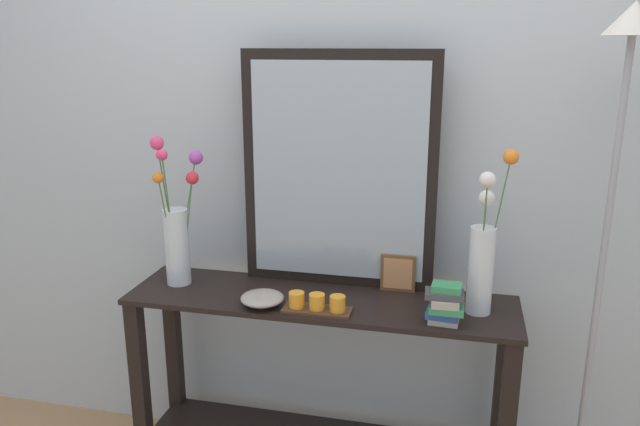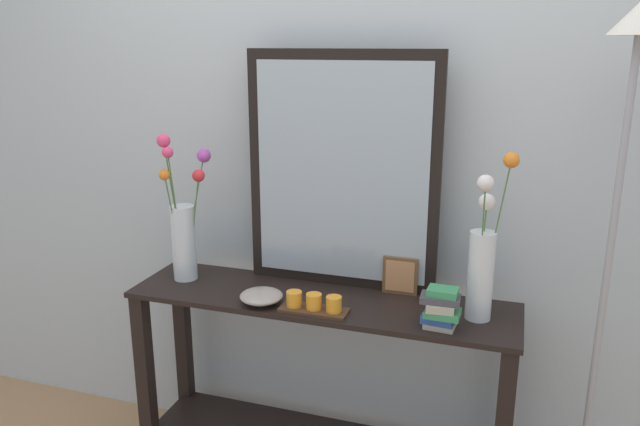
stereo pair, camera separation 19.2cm
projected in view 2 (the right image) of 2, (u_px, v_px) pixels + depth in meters
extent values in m
cube|color=#B2BCC1|center=(344.00, 145.00, 2.44)|extent=(6.40, 0.08, 2.70)
cube|color=black|center=(320.00, 300.00, 2.30)|extent=(1.45, 0.37, 0.02)
cube|color=black|center=(146.00, 387.00, 2.48)|extent=(0.06, 0.06, 0.80)
cube|color=black|center=(184.00, 353.00, 2.75)|extent=(0.06, 0.06, 0.80)
cube|color=black|center=(504.00, 408.00, 2.34)|extent=(0.06, 0.06, 0.80)
cube|color=black|center=(342.00, 172.00, 2.31)|extent=(0.74, 0.03, 0.90)
cube|color=#9EADB7|center=(341.00, 173.00, 2.30)|extent=(0.66, 0.00, 0.82)
cylinder|color=silver|center=(184.00, 243.00, 2.45)|extent=(0.10, 0.10, 0.30)
cylinder|color=#4C753D|center=(193.00, 215.00, 2.46)|extent=(0.07, 0.11, 0.47)
sphere|color=#B24CB7|center=(204.00, 156.00, 2.44)|extent=(0.06, 0.06, 0.06)
cylinder|color=#4C753D|center=(194.00, 226.00, 2.42)|extent=(0.06, 0.03, 0.41)
sphere|color=red|center=(198.00, 176.00, 2.37)|extent=(0.05, 0.05, 0.05)
cylinder|color=#4C753D|center=(177.00, 215.00, 2.38)|extent=(0.01, 0.09, 0.51)
sphere|color=#EA4275|center=(168.00, 152.00, 2.27)|extent=(0.04, 0.04, 0.04)
cylinder|color=#4C753D|center=(175.00, 210.00, 2.38)|extent=(0.03, 0.06, 0.55)
sphere|color=#EA4275|center=(163.00, 141.00, 2.29)|extent=(0.05, 0.05, 0.05)
cylinder|color=#4C753D|center=(175.00, 226.00, 2.40)|extent=(0.02, 0.08, 0.42)
sphere|color=orange|center=(164.00, 175.00, 2.31)|extent=(0.04, 0.04, 0.04)
cylinder|color=silver|center=(480.00, 276.00, 2.09)|extent=(0.09, 0.09, 0.31)
cylinder|color=#4C753D|center=(482.00, 258.00, 2.08)|extent=(0.01, 0.01, 0.39)
sphere|color=silver|center=(487.00, 202.00, 2.03)|extent=(0.06, 0.06, 0.06)
cylinder|color=#4C753D|center=(494.00, 239.00, 2.05)|extent=(0.07, 0.03, 0.54)
sphere|color=orange|center=(511.00, 160.00, 1.95)|extent=(0.05, 0.05, 0.05)
cylinder|color=#4C753D|center=(481.00, 250.00, 2.04)|extent=(0.01, 0.08, 0.47)
sphere|color=silver|center=(486.00, 183.00, 1.94)|extent=(0.05, 0.05, 0.05)
cube|color=#472D1C|center=(314.00, 310.00, 2.18)|extent=(0.24, 0.09, 0.01)
cylinder|color=orange|center=(294.00, 299.00, 2.19)|extent=(0.06, 0.06, 0.05)
cylinder|color=orange|center=(314.00, 301.00, 2.17)|extent=(0.06, 0.06, 0.05)
cylinder|color=orange|center=(334.00, 304.00, 2.15)|extent=(0.06, 0.06, 0.05)
cube|color=brown|center=(400.00, 276.00, 2.32)|extent=(0.13, 0.01, 0.14)
cube|color=tan|center=(400.00, 276.00, 2.31)|extent=(0.11, 0.00, 0.12)
cylinder|color=#9E9389|center=(262.00, 302.00, 2.25)|extent=(0.06, 0.06, 0.01)
ellipsoid|color=#9E9389|center=(261.00, 296.00, 2.24)|extent=(0.16, 0.16, 0.04)
cube|color=#B2A893|center=(440.00, 325.00, 2.06)|extent=(0.11, 0.09, 0.02)
cube|color=#2D519E|center=(438.00, 319.00, 2.05)|extent=(0.11, 0.08, 0.03)
cube|color=#388E56|center=(442.00, 313.00, 2.03)|extent=(0.12, 0.09, 0.02)
cube|color=#B2A893|center=(440.00, 306.00, 2.03)|extent=(0.10, 0.09, 0.03)
cube|color=#424247|center=(440.00, 299.00, 2.03)|extent=(0.13, 0.08, 0.02)
cube|color=#388E56|center=(443.00, 292.00, 2.02)|extent=(0.10, 0.08, 0.02)
cylinder|color=#9E9EA3|center=(602.00, 313.00, 2.00)|extent=(0.02, 0.02, 1.74)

